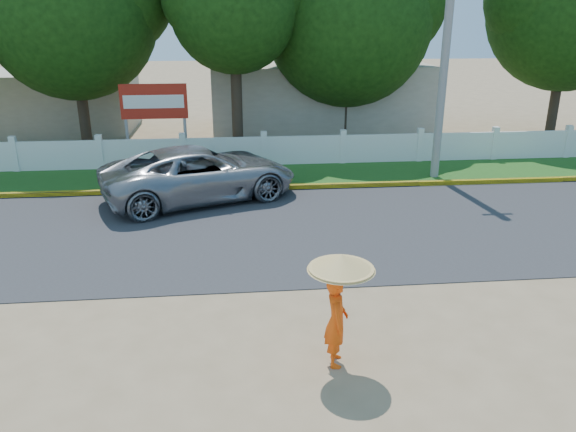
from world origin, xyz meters
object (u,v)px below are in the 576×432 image
(utility_pole, at_px, (445,55))
(vehicle, at_px, (200,174))
(monk_with_parasol, at_px, (339,294))
(billboard, at_px, (154,106))

(utility_pole, bearing_deg, vehicle, -168.20)
(utility_pole, height_order, monk_with_parasol, utility_pole)
(utility_pole, distance_m, monk_with_parasol, 12.26)
(monk_with_parasol, xyz_separation_m, billboard, (-4.52, 13.90, 0.86))
(billboard, bearing_deg, utility_pole, -18.23)
(utility_pole, distance_m, billboard, 10.65)
(monk_with_parasol, bearing_deg, vehicle, 106.40)
(billboard, bearing_deg, monk_with_parasol, -71.97)
(utility_pole, relative_size, vehicle, 1.40)
(monk_with_parasol, bearing_deg, utility_pole, 63.00)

